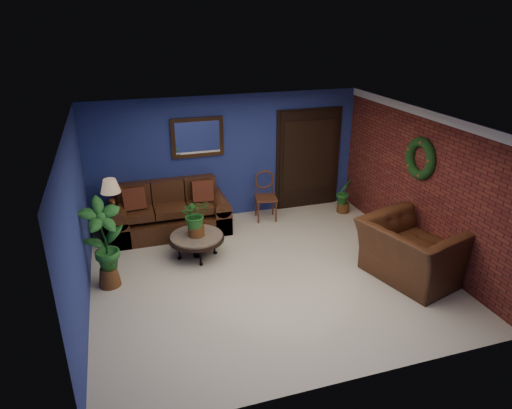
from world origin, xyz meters
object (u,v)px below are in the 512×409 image
object	(u,v)px
side_chair	(265,192)
armchair	(413,251)
table_lamp	(111,191)
sofa	(170,215)
end_table	(114,218)
coffee_table	(197,238)

from	to	relation	value
side_chair	armchair	xyz separation A→B (m)	(1.47, -2.90, -0.09)
table_lamp	armchair	distance (m)	5.29
sofa	end_table	size ratio (longest dim) A/B	3.55
sofa	end_table	distance (m)	1.03
coffee_table	armchair	bearing A→B (deg)	-28.49
end_table	armchair	distance (m)	5.27
armchair	table_lamp	bearing A→B (deg)	41.74
end_table	side_chair	world-z (taller)	side_chair
end_table	table_lamp	world-z (taller)	table_lamp
table_lamp	armchair	size ratio (longest dim) A/B	0.41
coffee_table	table_lamp	distance (m)	1.84
coffee_table	armchair	xyz separation A→B (m)	(3.13, -1.70, 0.12)
armchair	side_chair	bearing A→B (deg)	11.11
sofa	side_chair	xyz separation A→B (m)	(1.95, 0.04, 0.24)
table_lamp	side_chair	bearing A→B (deg)	1.40
end_table	table_lamp	xyz separation A→B (m)	(0.00, -0.00, 0.52)
table_lamp	side_chair	size ratio (longest dim) A/B	0.60
sofa	armchair	xyz separation A→B (m)	(3.42, -2.86, 0.15)
sofa	side_chair	world-z (taller)	side_chair
coffee_table	table_lamp	size ratio (longest dim) A/B	1.59
table_lamp	side_chair	distance (m)	3.00
coffee_table	end_table	xyz separation A→B (m)	(-1.32, 1.13, 0.08)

